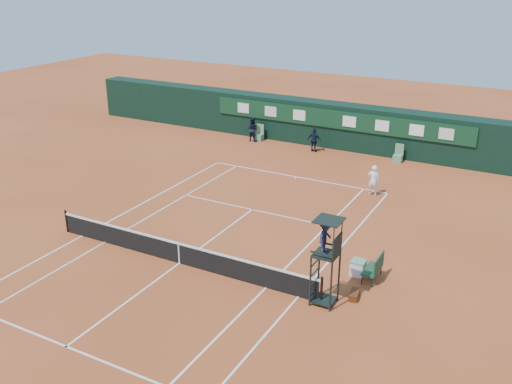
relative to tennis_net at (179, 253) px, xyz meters
The scene contains 14 objects.
ground 0.51m from the tennis_net, ahead, with size 90.00×90.00×0.00m, color #B15229.
court_lines 0.50m from the tennis_net, ahead, with size 11.05×23.85×0.01m.
tennis_net is the anchor object (origin of this frame).
back_wall 18.77m from the tennis_net, 90.00° to the left, with size 40.00×1.65×3.00m.
linesman_chair_left 18.33m from the tennis_net, 107.46° to the left, with size 0.55×0.50×1.15m.
linesman_chair_right 18.05m from the tennis_net, 75.57° to the left, with size 0.55×0.50×1.15m.
umpire_chair 6.76m from the tennis_net, ahead, with size 0.96×0.95×3.42m.
player_bench 8.05m from the tennis_net, 18.46° to the left, with size 0.56×1.20×1.10m.
tennis_bag 7.44m from the tennis_net, ahead, with size 0.31×0.71×0.27m, color black.
cooler 7.41m from the tennis_net, 20.94° to the left, with size 0.57×0.57×0.65m.
tennis_ball 8.37m from the tennis_net, 60.92° to the left, with size 0.08×0.08×0.08m, color #D4E334.
player 12.24m from the tennis_net, 66.85° to the left, with size 0.63×0.41×1.72m, color white.
ball_kid_left 18.11m from the tennis_net, 108.91° to the left, with size 0.84×0.65×1.73m, color black.
ball_kid_right 16.94m from the tennis_net, 93.48° to the left, with size 0.94×0.39×1.61m, color black.
Camera 1 is at (12.87, -17.10, 11.72)m, focal length 40.00 mm.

